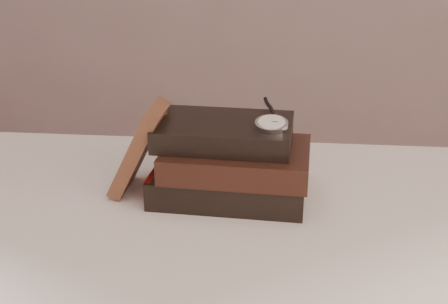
# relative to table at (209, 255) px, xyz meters

# --- Properties ---
(table) EXTENTS (1.00, 0.60, 0.75)m
(table) POSITION_rel_table_xyz_m (0.00, 0.00, 0.00)
(table) COLOR white
(table) RESTS_ON ground
(book_stack) EXTENTS (0.26, 0.19, 0.12)m
(book_stack) POSITION_rel_table_xyz_m (0.03, 0.05, 0.15)
(book_stack) COLOR black
(book_stack) RESTS_ON table
(journal) EXTENTS (0.10, 0.10, 0.15)m
(journal) POSITION_rel_table_xyz_m (-0.12, 0.05, 0.17)
(journal) COLOR #45261A
(journal) RESTS_ON table
(pocket_watch) EXTENTS (0.05, 0.15, 0.02)m
(pocket_watch) POSITION_rel_table_xyz_m (0.10, 0.03, 0.22)
(pocket_watch) COLOR silver
(pocket_watch) RESTS_ON book_stack
(eyeglasses) EXTENTS (0.11, 0.13, 0.05)m
(eyeglasses) POSITION_rel_table_xyz_m (-0.05, 0.14, 0.16)
(eyeglasses) COLOR silver
(eyeglasses) RESTS_ON book_stack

